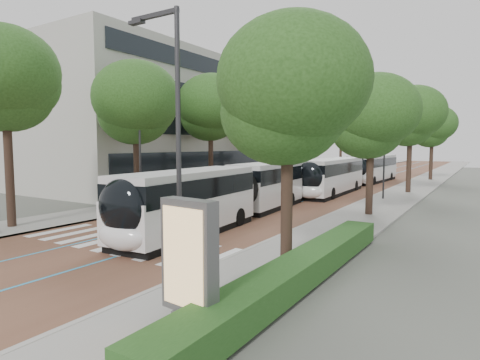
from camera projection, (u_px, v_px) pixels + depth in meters
name	position (u px, v px, depth m)	size (l,w,h in m)	color
ground	(106.00, 247.00, 17.46)	(160.00, 160.00, 0.00)	#51544C
road	(360.00, 180.00, 51.23)	(11.00, 140.00, 0.02)	brown
sidewalk_left	(305.00, 177.00, 55.19)	(4.00, 140.00, 0.12)	gray
sidewalk_right	(424.00, 182.00, 47.26)	(4.00, 140.00, 0.12)	gray
kerb_left	(319.00, 178.00, 54.19)	(0.20, 140.00, 0.14)	gray
kerb_right	(407.00, 182.00, 48.26)	(0.20, 140.00, 0.14)	gray
zebra_crossing	(127.00, 243.00, 18.20)	(10.55, 3.60, 0.01)	silver
lane_line_left	(348.00, 179.00, 52.08)	(0.12, 126.00, 0.01)	#2896CB
lane_line_right	(373.00, 180.00, 50.38)	(0.12, 126.00, 0.01)	#2896CB
office_building	(181.00, 125.00, 50.79)	(18.11, 40.00, 14.00)	#A6A49A
hedge	(299.00, 270.00, 12.61)	(1.20, 14.00, 0.80)	#1E4819
streetlight_near	(173.00, 131.00, 11.01)	(1.82, 0.20, 8.00)	#2D2D2F
streetlight_far	(382.00, 140.00, 32.12)	(1.82, 0.20, 8.00)	#2D2D2F
lamp_post_left	(140.00, 150.00, 27.08)	(0.14, 0.14, 8.00)	#2D2D2F
trees_left	(252.00, 118.00, 42.15)	(6.45, 60.52, 10.23)	black
trees_right	(396.00, 120.00, 31.07)	(5.60, 47.36, 9.22)	black
lead_bus	(227.00, 194.00, 23.10)	(3.87, 18.53, 3.20)	black
bus_queued_0	(331.00, 177.00, 35.89)	(2.90, 12.47, 3.20)	white
bus_queued_1	(372.00, 169.00, 47.80)	(3.06, 12.50, 3.20)	white
ad_panel	(189.00, 262.00, 9.25)	(1.53, 0.65, 3.10)	#59595B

